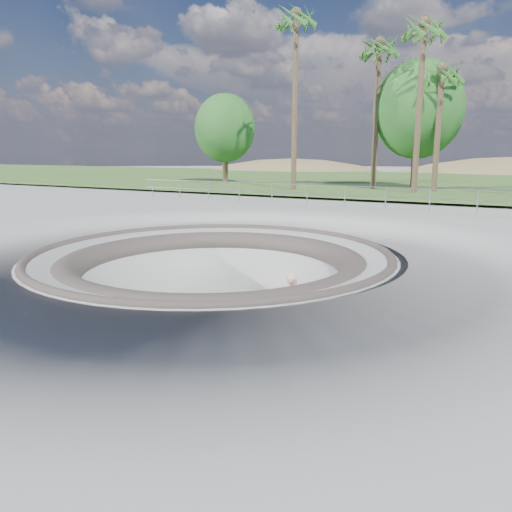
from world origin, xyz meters
name	(u,v)px	position (x,y,z in m)	size (l,w,h in m)	color
ground	(212,253)	(0.00, 0.00, 0.00)	(180.00, 180.00, 0.00)	#A1A19C
skate_bowl	(213,314)	(0.00, 0.00, -1.83)	(14.00, 14.00, 4.10)	#A1A19C
grass_strip	(424,182)	(0.00, 34.00, 0.22)	(180.00, 36.00, 0.12)	#395E25
distant_hills	(483,230)	(3.78, 57.17, -7.02)	(103.20, 45.00, 28.60)	olive
safety_railing	(345,196)	(0.00, 12.00, 0.69)	(25.00, 0.06, 1.03)	gray
skateboard	(293,333)	(2.70, -0.36, -1.83)	(0.88, 0.33, 0.09)	olive
skater	(293,303)	(2.70, -0.36, -1.02)	(0.58, 0.38, 1.59)	beige
palm_a	(296,25)	(-6.10, 19.60, 10.71)	(2.60, 2.60, 12.06)	brown
palm_b	(379,52)	(-1.57, 23.07, 9.29)	(2.60, 2.60, 10.51)	brown
palm_c	(424,34)	(1.67, 20.63, 9.61)	(2.60, 2.60, 10.86)	brown
palm_d	(442,76)	(2.60, 22.30, 7.39)	(2.60, 2.60, 8.47)	brown
bushy_tree_left	(225,128)	(-14.04, 23.72, 4.64)	(5.00, 4.54, 7.21)	brown
bushy_tree_mid	(418,110)	(0.88, 24.55, 5.61)	(6.07, 5.52, 8.76)	brown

